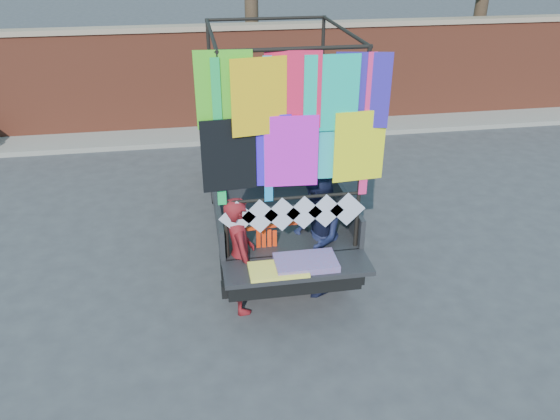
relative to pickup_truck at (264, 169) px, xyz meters
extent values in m
plane|color=#38383A|center=(-0.44, -2.01, -0.90)|extent=(90.00, 90.00, 0.00)
cube|color=brown|center=(-0.44, 4.99, 0.35)|extent=(30.00, 0.35, 2.50)
cube|color=gray|center=(-0.44, 4.99, 1.65)|extent=(30.00, 0.45, 0.12)
cube|color=gray|center=(-0.44, 4.29, -0.84)|extent=(30.00, 1.20, 0.12)
cylinder|color=#38281C|center=(0.56, 6.19, 1.83)|extent=(0.36, 0.36, 5.46)
cylinder|color=#38281C|center=(7.06, 6.19, 1.37)|extent=(0.36, 0.36, 4.55)
cylinder|color=black|center=(-0.83, 0.64, -0.55)|extent=(0.23, 0.70, 0.70)
cylinder|color=black|center=(-0.83, -2.23, -0.55)|extent=(0.23, 0.70, 0.70)
cylinder|color=black|center=(0.83, 0.64, -0.55)|extent=(0.23, 0.70, 0.70)
cylinder|color=black|center=(0.83, -2.23, -0.55)|extent=(0.23, 0.70, 0.70)
cube|color=black|center=(0.00, -0.85, -0.37)|extent=(1.81, 4.46, 0.32)
cube|color=black|center=(0.00, -1.64, -0.07)|extent=(1.91, 2.44, 0.11)
cube|color=black|center=(-0.94, -1.64, 0.16)|extent=(0.06, 2.44, 0.48)
cube|color=black|center=(0.94, -1.64, 0.16)|extent=(0.06, 2.44, 0.48)
cube|color=black|center=(0.00, -0.44, 0.16)|extent=(1.91, 0.06, 0.48)
cube|color=black|center=(0.00, 0.59, 0.21)|extent=(1.91, 1.70, 1.33)
cube|color=#8C9EAD|center=(0.00, 0.11, 0.64)|extent=(1.70, 0.06, 0.58)
cube|color=#8C9EAD|center=(0.00, 1.39, 0.43)|extent=(1.70, 0.11, 0.74)
cube|color=black|center=(0.00, 1.76, -0.05)|extent=(1.86, 0.96, 0.58)
cube|color=black|center=(0.00, -3.13, -0.05)|extent=(1.91, 0.58, 0.06)
cube|color=black|center=(0.00, -2.89, -0.46)|extent=(1.97, 0.16, 0.19)
cylinder|color=black|center=(-0.87, -2.76, 1.31)|extent=(0.05, 0.05, 2.66)
cylinder|color=black|center=(-0.87, -0.53, 1.31)|extent=(0.05, 0.05, 2.66)
cylinder|color=black|center=(0.87, -2.76, 1.31)|extent=(0.05, 0.05, 2.66)
cylinder|color=black|center=(0.87, -0.53, 1.31)|extent=(0.05, 0.05, 2.66)
cylinder|color=black|center=(0.00, -2.76, 2.64)|extent=(1.81, 0.05, 0.05)
cylinder|color=black|center=(0.00, -0.53, 2.64)|extent=(1.81, 0.05, 0.05)
cylinder|color=black|center=(-0.87, -1.64, 2.64)|extent=(0.05, 2.28, 0.05)
cylinder|color=black|center=(0.87, -1.64, 2.64)|extent=(0.05, 2.28, 0.05)
cylinder|color=black|center=(0.00, -2.76, 0.78)|extent=(1.81, 0.04, 0.04)
cube|color=#4BC823|center=(-0.80, -2.78, 2.16)|extent=(0.66, 0.02, 0.90)
cube|color=yellow|center=(-0.40, -2.82, 2.16)|extent=(0.66, 0.02, 0.90)
cube|color=#F71D49|center=(0.00, -2.78, 2.16)|extent=(0.66, 0.02, 0.90)
cube|color=#0ECCA9|center=(0.40, -2.82, 2.16)|extent=(0.66, 0.02, 0.90)
cube|color=#3422AD|center=(0.80, -2.78, 2.16)|extent=(0.66, 0.02, 0.90)
cube|color=black|center=(-0.80, -2.82, 1.47)|extent=(0.66, 0.02, 0.90)
cube|color=#391CFD|center=(-0.40, -2.78, 1.47)|extent=(0.66, 0.02, 0.90)
cube|color=#F51BEF|center=(0.00, -2.82, 1.47)|extent=(0.66, 0.02, 0.90)
cube|color=#2BC7CF|center=(0.40, -2.78, 1.47)|extent=(0.66, 0.02, 0.90)
cube|color=#FFFB1A|center=(0.80, -2.82, 1.47)|extent=(0.66, 0.02, 0.90)
cube|color=#17BF53|center=(-0.90, -2.80, 1.68)|extent=(0.11, 0.01, 1.81)
cube|color=#FF2A76|center=(0.90, -2.80, 1.68)|extent=(0.11, 0.01, 1.81)
cube|color=#1997E8|center=(-0.32, -2.80, 1.68)|extent=(0.11, 0.01, 1.81)
cube|color=silver|center=(-0.72, -2.79, 0.56)|extent=(0.48, 0.01, 0.48)
cube|color=silver|center=(-0.43, -2.79, 0.56)|extent=(0.48, 0.01, 0.48)
cube|color=silver|center=(-0.14, -2.79, 0.56)|extent=(0.48, 0.01, 0.48)
cube|color=silver|center=(0.14, -2.79, 0.56)|extent=(0.48, 0.01, 0.48)
cube|color=silver|center=(0.43, -2.79, 0.56)|extent=(0.48, 0.01, 0.48)
cube|color=silver|center=(0.72, -2.79, 0.56)|extent=(0.48, 0.01, 0.48)
cube|color=#CB2D4B|center=(0.11, -3.13, 0.02)|extent=(0.80, 0.48, 0.09)
cube|color=#FFF450|center=(-0.27, -3.21, 0.00)|extent=(0.74, 0.43, 0.04)
imported|color=maroon|center=(-0.71, -2.70, -0.05)|extent=(0.48, 0.66, 1.71)
imported|color=#161B38|center=(0.39, -2.46, 0.00)|extent=(0.82, 0.98, 1.81)
cube|color=#FF350D|center=(-0.16, -2.58, 0.30)|extent=(0.89, 0.13, 0.04)
cube|color=#FF350D|center=(-0.44, -2.60, 0.01)|extent=(0.06, 0.02, 0.51)
cube|color=#FF350D|center=(-0.36, -2.60, -0.01)|extent=(0.06, 0.02, 0.51)
cube|color=#FF350D|center=(-0.29, -2.60, -0.03)|extent=(0.06, 0.02, 0.51)
cube|color=#FF350D|center=(-0.21, -2.60, -0.05)|extent=(0.06, 0.02, 0.51)
camera|label=1|loc=(-1.19, -8.88, 3.88)|focal=35.00mm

